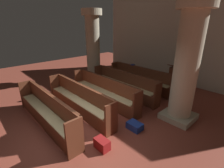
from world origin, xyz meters
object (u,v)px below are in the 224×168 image
at_px(lectern, 172,77).
at_px(pillar_far_side, 93,45).
at_px(pew_row_3, 78,99).
at_px(pew_row_4, 46,110).
at_px(hymn_book, 133,65).
at_px(kneeler_box_red, 102,144).
at_px(pew_row_1, 124,83).
at_px(pew_row_0, 140,78).
at_px(pew_row_2, 104,90).
at_px(pillar_aisle_side, 187,63).
at_px(kneeler_box_blue, 135,126).

bearing_deg(lectern, pillar_far_side, -147.76).
xyz_separation_m(pew_row_3, pillar_far_side, (-2.49, 2.52, 1.34)).
xyz_separation_m(pew_row_4, hymn_book, (-0.61, 4.64, 0.48)).
relative_size(pew_row_3, hymn_book, 18.30).
xyz_separation_m(lectern, kneeler_box_red, (0.97, -5.23, -0.32)).
relative_size(pew_row_1, hymn_book, 18.30).
height_order(pew_row_0, pew_row_3, same).
relative_size(pew_row_2, pillar_aisle_side, 0.95).
relative_size(pew_row_2, pew_row_4, 1.00).
height_order(kneeler_box_blue, kneeler_box_red, kneeler_box_red).
distance_m(pew_row_2, pew_row_3, 1.11).
xyz_separation_m(hymn_book, kneeler_box_red, (2.52, -4.07, -0.86)).
height_order(pew_row_1, lectern, lectern).
distance_m(pillar_aisle_side, lectern, 3.32).
distance_m(pew_row_0, lectern, 1.63).
xyz_separation_m(pew_row_1, hymn_book, (-0.61, 1.30, 0.48)).
bearing_deg(pew_row_1, hymn_book, 115.27).
bearing_deg(hymn_book, pillar_far_side, -151.88).
bearing_deg(pillar_aisle_side, kneeler_box_red, -103.36).
height_order(pew_row_1, hymn_book, hymn_book).
distance_m(pew_row_4, pillar_far_side, 4.61).
bearing_deg(lectern, hymn_book, -143.20).
bearing_deg(pillar_far_side, pew_row_3, -45.39).
relative_size(pew_row_1, pew_row_2, 1.00).
height_order(pew_row_4, pillar_aisle_side, pillar_aisle_side).
height_order(lectern, kneeler_box_red, lectern).
bearing_deg(hymn_book, pew_row_2, -75.73).
height_order(pillar_aisle_side, pillar_far_side, same).
height_order(pillar_far_side, lectern, pillar_far_side).
bearing_deg(lectern, kneeler_box_blue, -75.83).
bearing_deg(lectern, pew_row_0, -124.71).
bearing_deg(kneeler_box_red, pew_row_2, 138.86).
bearing_deg(pew_row_3, hymn_book, 99.87).
xyz_separation_m(pew_row_1, kneeler_box_red, (1.90, -2.77, -0.38)).
height_order(hymn_book, kneeler_box_red, hymn_book).
height_order(pew_row_2, pillar_aisle_side, pillar_aisle_side).
relative_size(pew_row_3, kneeler_box_blue, 7.76).
bearing_deg(pew_row_3, pillar_aisle_side, 39.99).
relative_size(pillar_aisle_side, hymn_book, 19.18).
xyz_separation_m(pew_row_2, pew_row_4, (0.00, -2.23, 0.00)).
xyz_separation_m(pew_row_3, kneeler_box_blue, (1.94, 0.65, -0.41)).
bearing_deg(pew_row_1, kneeler_box_red, -55.56).
bearing_deg(pew_row_1, pew_row_4, -90.00).
distance_m(pew_row_0, pew_row_1, 1.11).
distance_m(pew_row_2, kneeler_box_blue, 2.04).
height_order(pew_row_0, kneeler_box_red, pew_row_0).
relative_size(pillar_far_side, kneeler_box_blue, 8.13).
relative_size(pew_row_4, lectern, 3.14).
bearing_deg(hymn_book, pew_row_3, -80.13).
bearing_deg(kneeler_box_red, hymn_book, 121.70).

